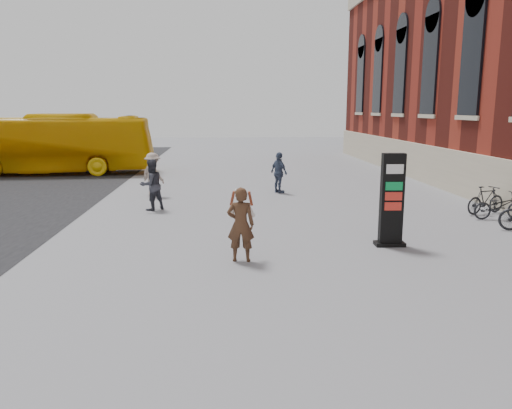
{
  "coord_description": "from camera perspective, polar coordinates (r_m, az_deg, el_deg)",
  "views": [
    {
      "loc": [
        -0.22,
        -11.51,
        3.52
      ],
      "look_at": [
        0.57,
        0.72,
        1.15
      ],
      "focal_mm": 35.0,
      "sensor_mm": 36.0,
      "label": 1
    }
  ],
  "objects": [
    {
      "name": "pedestrian_c",
      "position": [
        21.02,
        2.65,
        3.66
      ],
      "size": [
        0.88,
        1.08,
        1.72
      ],
      "primitive_type": "imported",
      "rotation": [
        0.0,
        0.0,
        2.11
      ],
      "color": "#3E4A65",
      "rests_on": "ground"
    },
    {
      "name": "pedestrian_a",
      "position": [
        17.79,
        -11.86,
        2.21
      ],
      "size": [
        1.1,
        1.07,
        1.78
      ],
      "primitive_type": "imported",
      "rotation": [
        0.0,
        0.0,
        3.84
      ],
      "color": "#32333D",
      "rests_on": "ground"
    },
    {
      "name": "info_pylon",
      "position": [
        13.25,
        15.25,
        0.47
      ],
      "size": [
        0.78,
        0.41,
        2.41
      ],
      "rotation": [
        0.0,
        0.0,
        -0.04
      ],
      "color": "black",
      "rests_on": "ground"
    },
    {
      "name": "woman",
      "position": [
        11.55,
        -1.76,
        -2.18
      ],
      "size": [
        0.71,
        0.66,
        1.75
      ],
      "rotation": [
        0.0,
        0.0,
        3.02
      ],
      "color": "#40251A",
      "rests_on": "ground"
    },
    {
      "name": "ground",
      "position": [
        12.04,
        -2.5,
        -6.07
      ],
      "size": [
        100.0,
        100.0,
        0.0
      ],
      "primitive_type": "plane",
      "color": "#9E9EA3"
    },
    {
      "name": "bike_6",
      "position": [
        17.81,
        26.05,
        -0.13
      ],
      "size": [
        1.69,
        0.6,
        0.88
      ],
      "primitive_type": "imported",
      "rotation": [
        0.0,
        0.0,
        1.58
      ],
      "color": "black",
      "rests_on": "ground"
    },
    {
      "name": "bus",
      "position": [
        29.43,
        -23.23,
        6.36
      ],
      "size": [
        11.74,
        3.24,
        3.24
      ],
      "primitive_type": "imported",
      "rotation": [
        0.0,
        0.0,
        1.62
      ],
      "color": "#DEA607",
      "rests_on": "road"
    },
    {
      "name": "bike_7",
      "position": [
        18.54,
        24.77,
        0.49
      ],
      "size": [
        1.66,
        0.95,
        0.96
      ],
      "primitive_type": "imported",
      "rotation": [
        0.0,
        0.0,
        1.91
      ],
      "color": "black",
      "rests_on": "ground"
    },
    {
      "name": "pedestrian_b",
      "position": [
        20.64,
        -11.69,
        3.37
      ],
      "size": [
        1.29,
        1.24,
        1.76
      ],
      "primitive_type": "imported",
      "rotation": [
        0.0,
        0.0,
        2.43
      ],
      "color": "gray",
      "rests_on": "ground"
    }
  ]
}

